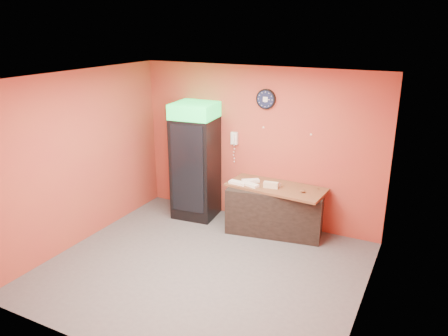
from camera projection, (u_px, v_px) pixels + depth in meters
The scene contains 15 objects.
floor at pixel (203, 268), 6.50m from camera, with size 4.50×4.50×0.00m, color #47474C.
back_wall at pixel (258, 146), 7.75m from camera, with size 4.50×0.02×2.80m, color #AA482F.
left_wall at pixel (81, 159), 7.03m from camera, with size 0.02×4.00×2.80m, color #AA482F.
right_wall at pixel (369, 210), 5.09m from camera, with size 0.02×4.00×2.80m, color #AA482F.
ceiling at pixel (200, 78), 5.62m from camera, with size 4.50×4.00×0.02m, color white.
beverage_cooler at pixel (195, 163), 7.99m from camera, with size 0.82×0.83×2.14m.
prep_counter at pixel (275, 210), 7.55m from camera, with size 1.61×0.71×0.80m, color black.
wall_clock at pixel (266, 99), 7.39m from camera, with size 0.35×0.06×0.35m.
wall_phone at pixel (234, 138), 7.86m from camera, with size 0.12×0.11×0.22m.
butcher_paper at pixel (276, 187), 7.41m from camera, with size 1.65×0.72×0.04m, color brown.
sub_roll_stack at pixel (271, 185), 7.31m from camera, with size 0.25×0.12×0.10m.
wrapped_sandwich_left at pixel (238, 183), 7.50m from camera, with size 0.31×0.12×0.04m, color white.
wrapped_sandwich_mid at pixel (250, 184), 7.42m from camera, with size 0.31×0.12×0.04m, color white.
wrapped_sandwich_right at pixel (250, 181), 7.59m from camera, with size 0.31×0.12×0.04m, color white.
kitchen_tool at pixel (279, 185), 7.35m from camera, with size 0.06×0.06×0.06m, color silver.
Camera 1 is at (2.86, -4.93, 3.48)m, focal length 35.00 mm.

